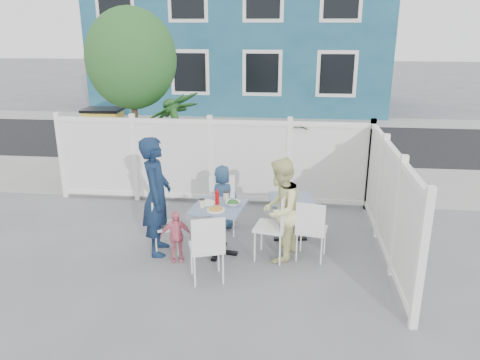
# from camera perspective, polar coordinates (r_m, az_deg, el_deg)

# --- Properties ---
(ground) EXTENTS (80.00, 80.00, 0.00)m
(ground) POSITION_cam_1_polar(r_m,az_deg,el_deg) (6.86, -7.74, -9.89)
(ground) COLOR slate
(near_sidewalk) EXTENTS (24.00, 2.60, 0.01)m
(near_sidewalk) POSITION_cam_1_polar(r_m,az_deg,el_deg) (10.29, -2.77, 0.12)
(near_sidewalk) COLOR gray
(near_sidewalk) RESTS_ON ground
(street) EXTENTS (24.00, 5.00, 0.01)m
(street) POSITION_cam_1_polar(r_m,az_deg,el_deg) (13.82, -0.39, 4.91)
(street) COLOR black
(street) RESTS_ON ground
(far_sidewalk) EXTENTS (24.00, 1.60, 0.01)m
(far_sidewalk) POSITION_cam_1_polar(r_m,az_deg,el_deg) (16.84, 0.84, 7.37)
(far_sidewalk) COLOR gray
(far_sidewalk) RESTS_ON ground
(building) EXTENTS (11.00, 6.00, 6.00)m
(building) POSITION_cam_1_polar(r_m,az_deg,el_deg) (19.95, 0.35, 17.77)
(building) COLOR navy
(building) RESTS_ON ground
(fence_back) EXTENTS (5.86, 0.08, 1.60)m
(fence_back) POSITION_cam_1_polar(r_m,az_deg,el_deg) (8.73, -3.61, 2.08)
(fence_back) COLOR white
(fence_back) RESTS_ON ground
(fence_right) EXTENTS (0.08, 3.66, 1.60)m
(fence_right) POSITION_cam_1_polar(r_m,az_deg,el_deg) (7.05, 17.67, -2.84)
(fence_right) COLOR white
(fence_right) RESTS_ON ground
(tree) EXTENTS (1.80, 1.62, 3.59)m
(tree) POSITION_cam_1_polar(r_m,az_deg,el_deg) (9.70, -13.16, 14.16)
(tree) COLOR #382316
(tree) RESTS_ON ground
(utility_cabinet) EXTENTS (0.78, 0.57, 1.42)m
(utility_cabinet) POSITION_cam_1_polar(r_m,az_deg,el_deg) (10.97, -16.08, 4.40)
(utility_cabinet) COLOR gold
(utility_cabinet) RESTS_ON ground
(potted_shrub_a) EXTENTS (1.51, 1.51, 2.01)m
(potted_shrub_a) POSITION_cam_1_polar(r_m,az_deg,el_deg) (9.49, -7.63, 4.67)
(potted_shrub_a) COLOR #1F5023
(potted_shrub_a) RESTS_ON ground
(potted_shrub_b) EXTENTS (1.85, 1.83, 1.56)m
(potted_shrub_b) POSITION_cam_1_polar(r_m,az_deg,el_deg) (9.18, 6.79, 2.78)
(potted_shrub_b) COLOR #1F5023
(potted_shrub_b) RESTS_ON ground
(main_table) EXTENTS (0.81, 0.81, 0.76)m
(main_table) POSITION_cam_1_polar(r_m,az_deg,el_deg) (6.82, -2.63, -4.47)
(main_table) COLOR slate
(main_table) RESTS_ON ground
(spare_table) EXTENTS (0.75, 0.75, 0.70)m
(spare_table) POSITION_cam_1_polar(r_m,az_deg,el_deg) (7.27, 6.30, -3.43)
(spare_table) COLOR slate
(spare_table) RESTS_ON ground
(chair_left) EXTENTS (0.45, 0.46, 0.85)m
(chair_left) POSITION_cam_1_polar(r_m,az_deg,el_deg) (6.99, -9.59, -4.95)
(chair_left) COLOR white
(chair_left) RESTS_ON ground
(chair_right) EXTENTS (0.51, 0.52, 0.99)m
(chair_right) POSITION_cam_1_polar(r_m,az_deg,el_deg) (6.68, 4.50, -5.07)
(chair_right) COLOR white
(chair_right) RESTS_ON ground
(chair_back) EXTENTS (0.47, 0.46, 0.92)m
(chair_back) POSITION_cam_1_polar(r_m,az_deg,el_deg) (7.57, -2.19, -2.49)
(chair_back) COLOR white
(chair_back) RESTS_ON ground
(chair_near) EXTENTS (0.54, 0.53, 0.95)m
(chair_near) POSITION_cam_1_polar(r_m,az_deg,el_deg) (6.09, -4.00, -7.78)
(chair_near) COLOR white
(chair_near) RESTS_ON ground
(chair_spare) EXTENTS (0.48, 0.47, 0.91)m
(chair_spare) POSITION_cam_1_polar(r_m,az_deg,el_deg) (6.71, 8.64, -5.61)
(chair_spare) COLOR white
(chair_spare) RESTS_ON ground
(man) EXTENTS (0.50, 0.69, 1.76)m
(man) POSITION_cam_1_polar(r_m,az_deg,el_deg) (6.85, -10.14, -1.99)
(man) COLOR #11223E
(man) RESTS_ON ground
(woman) EXTENTS (0.74, 0.85, 1.50)m
(woman) POSITION_cam_1_polar(r_m,az_deg,el_deg) (6.63, 4.90, -3.66)
(woman) COLOR #CED34A
(woman) RESTS_ON ground
(boy) EXTENTS (0.58, 0.44, 1.07)m
(boy) POSITION_cam_1_polar(r_m,az_deg,el_deg) (7.70, -2.15, -2.12)
(boy) COLOR navy
(boy) RESTS_ON ground
(toddler) EXTENTS (0.47, 0.28, 0.76)m
(toddler) POSITION_cam_1_polar(r_m,az_deg,el_deg) (6.75, -7.82, -6.81)
(toddler) COLOR #E66F86
(toddler) RESTS_ON ground
(plate_main) EXTENTS (0.26, 0.26, 0.02)m
(plate_main) POSITION_cam_1_polar(r_m,az_deg,el_deg) (6.58, -2.97, -3.66)
(plate_main) COLOR white
(plate_main) RESTS_ON main_table
(plate_side) EXTENTS (0.24, 0.24, 0.02)m
(plate_side) POSITION_cam_1_polar(r_m,az_deg,el_deg) (6.84, -4.03, -2.79)
(plate_side) COLOR white
(plate_side) RESTS_ON main_table
(salad_bowl) EXTENTS (0.22, 0.22, 0.05)m
(salad_bowl) POSITION_cam_1_polar(r_m,az_deg,el_deg) (6.76, -0.87, -2.87)
(salad_bowl) COLOR white
(salad_bowl) RESTS_ON main_table
(coffee_cup_a) EXTENTS (0.07, 0.07, 0.11)m
(coffee_cup_a) POSITION_cam_1_polar(r_m,az_deg,el_deg) (6.70, -4.65, -2.86)
(coffee_cup_a) COLOR beige
(coffee_cup_a) RESTS_ON main_table
(coffee_cup_b) EXTENTS (0.08, 0.08, 0.12)m
(coffee_cup_b) POSITION_cam_1_polar(r_m,az_deg,el_deg) (6.94, -1.72, -1.99)
(coffee_cup_b) COLOR beige
(coffee_cup_b) RESTS_ON main_table
(ketchup_bottle) EXTENTS (0.06, 0.06, 0.19)m
(ketchup_bottle) POSITION_cam_1_polar(r_m,az_deg,el_deg) (6.77, -2.82, -2.22)
(ketchup_bottle) COLOR #AA0506
(ketchup_bottle) RESTS_ON main_table
(salt_shaker) EXTENTS (0.03, 0.03, 0.07)m
(salt_shaker) POSITION_cam_1_polar(r_m,az_deg,el_deg) (6.98, -3.02, -2.11)
(salt_shaker) COLOR white
(salt_shaker) RESTS_ON main_table
(pepper_shaker) EXTENTS (0.03, 0.03, 0.08)m
(pepper_shaker) POSITION_cam_1_polar(r_m,az_deg,el_deg) (6.96, -2.88, -2.13)
(pepper_shaker) COLOR black
(pepper_shaker) RESTS_ON main_table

